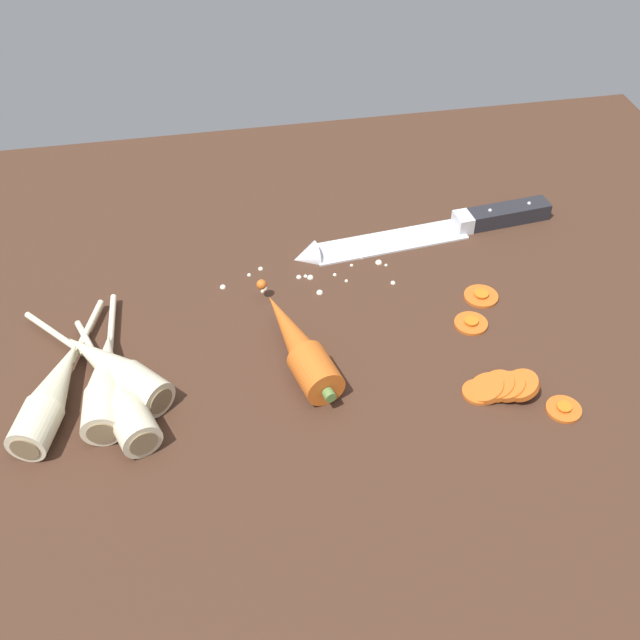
# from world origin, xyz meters

# --- Properties ---
(ground_plane) EXTENTS (1.20, 0.90, 0.04)m
(ground_plane) POSITION_xyz_m (0.00, 0.00, -0.02)
(ground_plane) COLOR #42281C
(chefs_knife) EXTENTS (0.35, 0.07, 0.04)m
(chefs_knife) POSITION_xyz_m (0.16, 0.13, 0.01)
(chefs_knife) COLOR silver
(chefs_knife) RESTS_ON ground_plane
(whole_carrot) EXTENTS (0.08, 0.19, 0.04)m
(whole_carrot) POSITION_xyz_m (-0.03, -0.06, 0.02)
(whole_carrot) COLOR #D6601E
(whole_carrot) RESTS_ON ground_plane
(parsnip_front) EXTENTS (0.04, 0.21, 0.04)m
(parsnip_front) POSITION_xyz_m (-0.23, -0.08, 0.02)
(parsnip_front) COLOR beige
(parsnip_front) RESTS_ON ground_plane
(parsnip_mid_left) EXTENTS (0.16, 0.18, 0.04)m
(parsnip_mid_left) POSITION_xyz_m (-0.22, -0.06, 0.02)
(parsnip_mid_left) COLOR beige
(parsnip_mid_left) RESTS_ON ground_plane
(parsnip_mid_right) EXTENTS (0.09, 0.22, 0.04)m
(parsnip_mid_right) POSITION_xyz_m (-0.28, -0.08, 0.02)
(parsnip_mid_right) COLOR beige
(parsnip_mid_right) RESTS_ON ground_plane
(parsnip_back) EXTENTS (0.09, 0.20, 0.04)m
(parsnip_back) POSITION_xyz_m (-0.22, -0.10, 0.02)
(parsnip_back) COLOR beige
(parsnip_back) RESTS_ON ground_plane
(carrot_slice_stack) EXTENTS (0.08, 0.05, 0.03)m
(carrot_slice_stack) POSITION_xyz_m (0.16, -0.15, 0.01)
(carrot_slice_stack) COLOR #D6601E
(carrot_slice_stack) RESTS_ON ground_plane
(carrot_slice_stray_near) EXTENTS (0.04, 0.04, 0.01)m
(carrot_slice_stray_near) POSITION_xyz_m (0.17, -0.04, 0.00)
(carrot_slice_stray_near) COLOR #D6601E
(carrot_slice_stray_near) RESTS_ON ground_plane
(carrot_slice_stray_mid) EXTENTS (0.04, 0.04, 0.01)m
(carrot_slice_stray_mid) POSITION_xyz_m (0.20, -0.00, 0.00)
(carrot_slice_stray_mid) COLOR #D6601E
(carrot_slice_stray_mid) RESTS_ON ground_plane
(carrot_slice_stray_far) EXTENTS (0.04, 0.04, 0.01)m
(carrot_slice_stray_far) POSITION_xyz_m (0.22, -0.18, 0.00)
(carrot_slice_stray_far) COLOR #D6601E
(carrot_slice_stray_far) RESTS_ON ground_plane
(mince_crumbs) EXTENTS (0.21, 0.08, 0.01)m
(mince_crumbs) POSITION_xyz_m (0.02, 0.08, 0.00)
(mince_crumbs) COLOR silver
(mince_crumbs) RESTS_ON ground_plane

